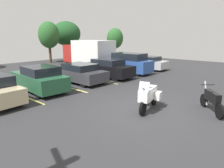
{
  "coord_description": "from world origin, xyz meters",
  "views": [
    {
      "loc": [
        -7.42,
        -4.45,
        3.28
      ],
      "look_at": [
        0.73,
        2.63,
        0.7
      ],
      "focal_mm": 31.55,
      "sensor_mm": 36.0,
      "label": 1
    }
  ],
  "objects": [
    {
      "name": "motorcycle_second",
      "position": [
        1.78,
        -2.34,
        0.55
      ],
      "size": [
        1.71,
        1.45,
        1.25
      ],
      "color": "black",
      "rests_on": "ground"
    },
    {
      "name": "tree_right",
      "position": [
        17.92,
        16.91,
        3.07
      ],
      "size": [
        2.7,
        2.7,
        4.74
      ],
      "color": "#4C3823",
      "rests_on": "ground"
    },
    {
      "name": "car_blue",
      "position": [
        7.29,
        6.34,
        0.94
      ],
      "size": [
        1.86,
        4.55,
        1.87
      ],
      "color": "#2D519E",
      "rests_on": "ground"
    },
    {
      "name": "box_truck",
      "position": [
        7.83,
        12.36,
        1.56
      ],
      "size": [
        3.19,
        7.0,
        2.93
      ],
      "color": "#A51E19",
      "rests_on": "ground"
    },
    {
      "name": "ground",
      "position": [
        0.0,
        0.0,
        -0.05
      ],
      "size": [
        44.0,
        44.0,
        0.1
      ],
      "primitive_type": "cube",
      "color": "#2D2D30"
    },
    {
      "name": "parking_stripes",
      "position": [
        -1.17,
        6.71,
        0.0
      ],
      "size": [
        26.17,
        5.05,
        0.01
      ],
      "color": "#EAE066",
      "rests_on": "ground"
    },
    {
      "name": "car_black",
      "position": [
        4.57,
        6.56,
        0.76
      ],
      "size": [
        1.83,
        4.8,
        1.53
      ],
      "color": "black",
      "rests_on": "ground"
    },
    {
      "name": "motorcycle_touring",
      "position": [
        0.13,
        -0.11,
        0.68
      ],
      "size": [
        2.21,
        0.97,
        1.47
      ],
      "color": "black",
      "rests_on": "ground"
    },
    {
      "name": "car_charcoal",
      "position": [
        1.82,
        6.86,
        0.69
      ],
      "size": [
        1.96,
        4.59,
        1.39
      ],
      "color": "#38383D",
      "rests_on": "ground"
    },
    {
      "name": "tree_center_left",
      "position": [
        6.9,
        18.75,
        3.54
      ],
      "size": [
        2.66,
        2.66,
        5.25
      ],
      "color": "#4C3823",
      "rests_on": "ground"
    },
    {
      "name": "car_silver",
      "position": [
        10.36,
        6.29,
        0.67
      ],
      "size": [
        2.02,
        4.52,
        1.36
      ],
      "color": "#B7B7BC",
      "rests_on": "ground"
    },
    {
      "name": "tree_left",
      "position": [
        10.61,
        20.04,
        3.78
      ],
      "size": [
        4.07,
        4.07,
        5.54
      ],
      "color": "#4C3823",
      "rests_on": "ground"
    },
    {
      "name": "car_green",
      "position": [
        -1.39,
        6.76,
        0.77
      ],
      "size": [
        2.09,
        4.53,
        1.57
      ],
      "color": "#235638",
      "rests_on": "ground"
    }
  ]
}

